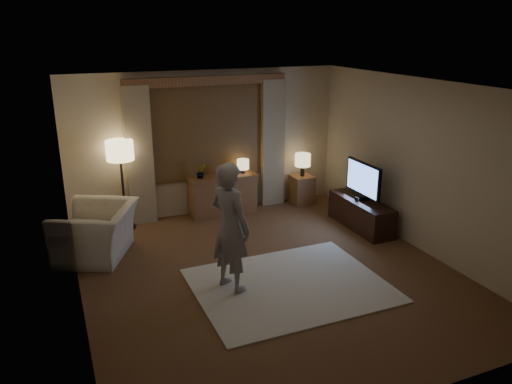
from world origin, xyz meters
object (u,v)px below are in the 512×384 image
person (230,227)px  sideboard (223,196)px  side_table (302,190)px  tv_stand (361,214)px  armchair (96,232)px

person → sideboard: bearing=-39.9°
side_table → tv_stand: (0.36, -1.49, -0.03)m
side_table → tv_stand: bearing=-76.5°
tv_stand → side_table: bearing=103.5°
sideboard → tv_stand: bearing=-38.1°
tv_stand → sideboard: bearing=141.9°
armchair → person: 2.34m
side_table → tv_stand: size_ratio=0.40×
tv_stand → person: 3.07m
armchair → tv_stand: armchair is taller
sideboard → armchair: 2.52m
sideboard → armchair: size_ratio=1.01×
tv_stand → armchair: bearing=172.1°
armchair → side_table: (3.94, 0.90, -0.11)m
armchair → person: size_ratio=0.69×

